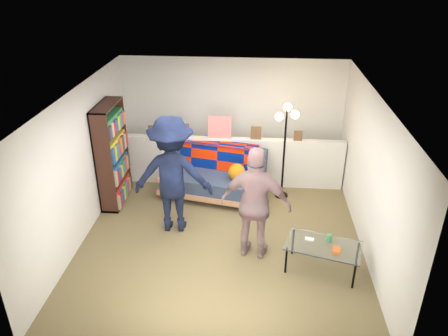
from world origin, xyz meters
name	(u,v)px	position (x,y,z in m)	size (l,w,h in m)	color
ground	(222,235)	(0.00, 0.00, 0.00)	(5.00, 5.00, 0.00)	brown
room_shell	(224,131)	(0.00, 0.47, 1.67)	(4.60, 5.05, 2.45)	silver
half_wall_ledge	(230,161)	(0.00, 1.80, 0.50)	(4.45, 0.15, 1.00)	silver
ledge_decor	(218,130)	(-0.23, 1.78, 1.18)	(2.97, 0.02, 0.45)	brown
futon_sofa	(215,176)	(-0.24, 1.33, 0.40)	(2.13, 1.31, 0.85)	tan
bookshelf	(112,158)	(-2.08, 0.97, 0.88)	(0.32, 0.95, 1.89)	#321810
coffee_table	(324,247)	(1.54, -0.76, 0.42)	(1.19, 0.85, 0.56)	black
floor_lamp	(286,133)	(1.04, 1.42, 1.29)	(0.41, 0.32, 1.82)	black
person_left	(172,175)	(-0.82, 0.18, 1.00)	(1.29, 0.74, 2.00)	black
person_right	(256,204)	(0.54, -0.46, 0.90)	(1.06, 0.44, 1.80)	#C17D83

